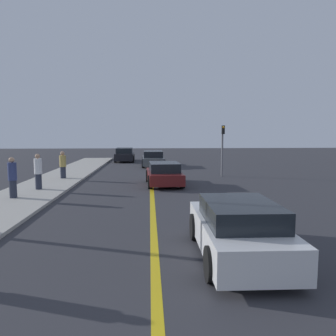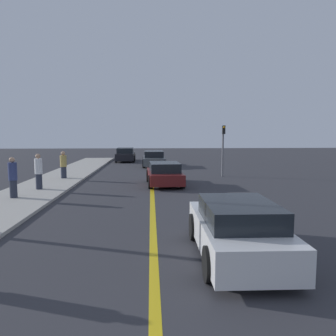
% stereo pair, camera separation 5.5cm
% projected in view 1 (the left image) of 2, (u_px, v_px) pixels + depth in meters
% --- Properties ---
extents(road_center_line, '(0.20, 60.00, 0.01)m').
position_uv_depth(road_center_line, '(152.00, 182.00, 18.94)').
color(road_center_line, gold).
rests_on(road_center_line, ground_plane).
extents(sidewalk_left, '(3.07, 35.32, 0.12)m').
position_uv_depth(sidewalk_left, '(50.00, 183.00, 18.28)').
color(sidewalk_left, '#ADA89E').
rests_on(sidewalk_left, ground_plane).
extents(car_near_right_lane, '(1.90, 4.04, 1.33)m').
position_uv_depth(car_near_right_lane, '(238.00, 230.00, 7.45)').
color(car_near_right_lane, silver).
rests_on(car_near_right_lane, ground_plane).
extents(car_ahead_center, '(2.04, 3.95, 1.25)m').
position_uv_depth(car_ahead_center, '(164.00, 174.00, 17.88)').
color(car_ahead_center, maroon).
rests_on(car_ahead_center, ground_plane).
extents(car_far_distant, '(1.96, 4.73, 1.32)m').
position_uv_depth(car_far_distant, '(153.00, 159.00, 28.06)').
color(car_far_distant, '#4C5156').
rests_on(car_far_distant, ground_plane).
extents(car_parked_left_lot, '(1.98, 4.33, 1.36)m').
position_uv_depth(car_parked_left_lot, '(125.00, 155.00, 32.76)').
color(car_parked_left_lot, black).
rests_on(car_parked_left_lot, ground_plane).
extents(pedestrian_mid_group, '(0.35, 0.35, 1.72)m').
position_uv_depth(pedestrian_mid_group, '(12.00, 177.00, 13.74)').
color(pedestrian_mid_group, '#282D3D').
rests_on(pedestrian_mid_group, sidewalk_left).
extents(pedestrian_far_standing, '(0.36, 0.36, 1.73)m').
position_uv_depth(pedestrian_far_standing, '(38.00, 172.00, 15.85)').
color(pedestrian_far_standing, '#282D3D').
rests_on(pedestrian_far_standing, sidewalk_left).
extents(pedestrian_by_sign, '(0.39, 0.39, 1.63)m').
position_uv_depth(pedestrian_by_sign, '(63.00, 165.00, 19.74)').
color(pedestrian_by_sign, '#282D3D').
rests_on(pedestrian_by_sign, sidewalk_left).
extents(traffic_light, '(0.18, 0.40, 3.32)m').
position_uv_depth(traffic_light, '(222.00, 145.00, 21.20)').
color(traffic_light, slate).
rests_on(traffic_light, ground_plane).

